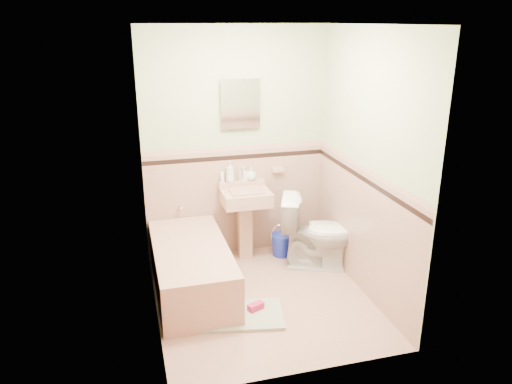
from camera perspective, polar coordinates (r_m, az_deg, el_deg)
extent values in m
plane|color=tan|center=(4.89, 0.78, -12.09)|extent=(2.20, 2.20, 0.00)
plane|color=white|center=(4.18, 0.94, 18.67)|extent=(2.20, 2.20, 0.00)
plane|color=#F3E2C6|center=(5.40, -2.37, 5.37)|extent=(2.50, 0.00, 2.50)
plane|color=#F3E2C6|center=(3.39, 5.98, -3.23)|extent=(2.50, 0.00, 2.50)
plane|color=#F3E2C6|center=(4.22, -12.32, 0.97)|extent=(0.00, 2.50, 2.50)
plane|color=#F3E2C6|center=(4.73, 12.59, 2.94)|extent=(0.00, 2.50, 2.50)
plane|color=tan|center=(5.58, -2.25, -1.16)|extent=(2.00, 0.00, 2.00)
plane|color=tan|center=(3.69, 5.56, -12.53)|extent=(2.00, 0.00, 2.00)
plane|color=tan|center=(4.46, -11.58, -6.97)|extent=(0.00, 2.20, 2.20)
plane|color=tan|center=(4.95, 11.93, -4.32)|extent=(0.00, 2.20, 2.20)
plane|color=black|center=(5.42, -2.31, 3.99)|extent=(2.00, 0.00, 2.00)
plane|color=black|center=(3.46, 5.80, -5.11)|extent=(2.00, 0.00, 2.00)
plane|color=black|center=(4.26, -11.96, -0.67)|extent=(0.00, 2.20, 2.20)
plane|color=black|center=(4.76, 12.28, 1.42)|extent=(0.00, 2.20, 2.20)
plane|color=tan|center=(5.39, -2.32, 5.01)|extent=(2.00, 0.00, 2.00)
plane|color=tan|center=(3.42, 5.86, -3.58)|extent=(2.00, 0.00, 2.00)
plane|color=tan|center=(4.23, -12.05, 0.61)|extent=(0.00, 2.20, 2.20)
plane|color=tan|center=(4.73, 12.37, 2.58)|extent=(0.00, 2.20, 2.20)
cube|color=tan|center=(4.95, -7.39, -8.84)|extent=(0.70, 1.50, 0.45)
cylinder|color=silver|center=(5.44, -8.65, -1.59)|extent=(0.04, 0.12, 0.04)
cylinder|color=silver|center=(5.40, -1.57, 2.06)|extent=(0.02, 0.02, 0.10)
cube|color=white|center=(5.29, -1.82, 10.06)|extent=(0.36, 0.04, 0.46)
cube|color=tan|center=(5.56, 2.50, 2.57)|extent=(0.13, 0.07, 0.04)
imported|color=#B2B2B2|center=(5.40, -3.01, 2.34)|extent=(0.09, 0.09, 0.23)
imported|color=#B2B2B2|center=(5.44, -1.49, 2.11)|extent=(0.10, 0.10, 0.16)
imported|color=#B2B2B2|center=(5.46, -0.58, 2.10)|extent=(0.13, 0.13, 0.15)
cylinder|color=white|center=(5.40, -3.91, 1.69)|extent=(0.05, 0.05, 0.12)
imported|color=white|center=(5.34, 7.14, -4.59)|extent=(0.89, 0.70, 0.79)
cube|color=gray|center=(4.62, -1.70, -13.90)|extent=(0.83, 0.63, 0.03)
cube|color=#BF1E59|center=(4.65, -0.03, -12.98)|extent=(0.17, 0.13, 0.06)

